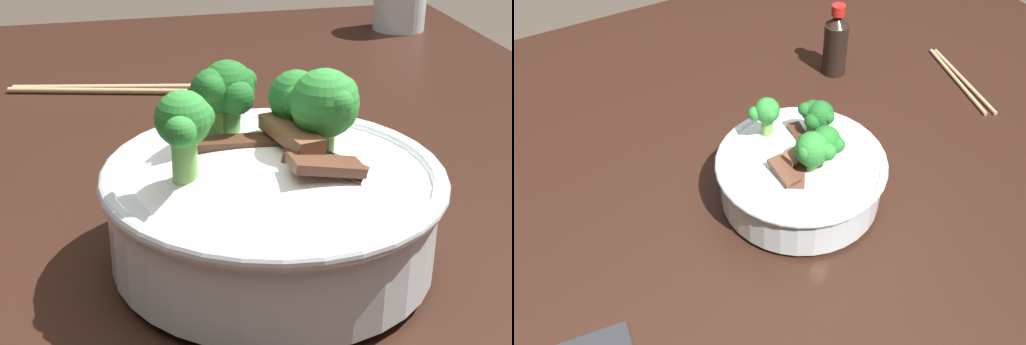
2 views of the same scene
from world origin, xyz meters
The scene contains 4 objects.
dining_table centered at (0.00, 0.00, 0.74)m, with size 1.50×1.09×0.82m.
rice_bowl centered at (-0.02, 0.11, 0.88)m, with size 0.24×0.24×0.15m.
chopsticks_pair centered at (-0.42, 0.00, 0.83)m, with size 0.06×0.20×0.01m.
soy_sauce_bottle centered at (-0.24, -0.14, 0.88)m, with size 0.04×0.04×0.13m.
Camera 2 is at (0.32, 0.61, 1.46)m, focal length 41.78 mm.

